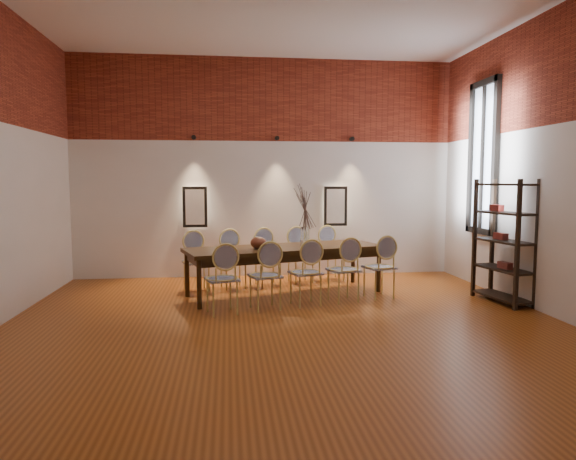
{
  "coord_description": "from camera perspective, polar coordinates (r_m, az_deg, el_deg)",
  "views": [
    {
      "loc": [
        -0.7,
        -6.02,
        1.77
      ],
      "look_at": [
        0.17,
        1.46,
        1.05
      ],
      "focal_mm": 32.0,
      "sensor_mm": 36.0,
      "label": 1
    }
  ],
  "objects": [
    {
      "name": "wall_right",
      "position": [
        7.37,
        28.77,
        6.58
      ],
      "size": [
        0.1,
        7.0,
        4.0
      ],
      "primitive_type": "cube",
      "color": "silver",
      "rests_on": "ground"
    },
    {
      "name": "brick_band_right",
      "position": [
        7.48,
        28.77,
        16.22
      ],
      "size": [
        0.02,
        7.0,
        1.5
      ],
      "primitive_type": "cube",
      "color": "maroon",
      "rests_on": "ground"
    },
    {
      "name": "chair_far_a",
      "position": [
        8.4,
        -10.14,
        -3.52
      ],
      "size": [
        0.54,
        0.54,
        0.94
      ],
      "primitive_type": null,
      "rotation": [
        0.0,
        0.0,
        3.42
      ],
      "color": "#CCBB64",
      "rests_on": "floor"
    },
    {
      "name": "vase",
      "position": [
        8.11,
        1.88,
        -0.7
      ],
      "size": [
        0.14,
        0.14,
        0.3
      ],
      "primitive_type": "cylinder",
      "color": "silver",
      "rests_on": "dining_table"
    },
    {
      "name": "window_glass",
      "position": [
        9.04,
        20.93,
        7.51
      ],
      "size": [
        0.02,
        0.78,
        2.38
      ],
      "primitive_type": "cube",
      "color": "silver",
      "rests_on": "wall_right"
    },
    {
      "name": "chair_near_a",
      "position": [
        6.92,
        -7.35,
        -5.41
      ],
      "size": [
        0.54,
        0.54,
        0.94
      ],
      "primitive_type": null,
      "rotation": [
        0.0,
        0.0,
        0.28
      ],
      "color": "#CCBB64",
      "rests_on": "floor"
    },
    {
      "name": "chair_near_e",
      "position": [
        7.92,
        10.09,
        -4.07
      ],
      "size": [
        0.54,
        0.54,
        0.94
      ],
      "primitive_type": null,
      "rotation": [
        0.0,
        0.0,
        0.28
      ],
      "color": "#CCBB64",
      "rests_on": "floor"
    },
    {
      "name": "chair_far_b",
      "position": [
        8.55,
        -6.12,
        -3.31
      ],
      "size": [
        0.54,
        0.54,
        0.94
      ],
      "primitive_type": null,
      "rotation": [
        0.0,
        0.0,
        3.42
      ],
      "color": "#CCBB64",
      "rests_on": "floor"
    },
    {
      "name": "bowl",
      "position": [
        7.78,
        -3.32,
        -1.42
      ],
      "size": [
        0.24,
        0.24,
        0.18
      ],
      "primitive_type": "ellipsoid",
      "color": "brown",
      "rests_on": "dining_table"
    },
    {
      "name": "chair_far_e",
      "position": [
        9.24,
        4.9,
        -2.65
      ],
      "size": [
        0.54,
        0.54,
        0.94
      ],
      "primitive_type": null,
      "rotation": [
        0.0,
        0.0,
        3.42
      ],
      "color": "#CCBB64",
      "rests_on": "floor"
    },
    {
      "name": "chair_far_d",
      "position": [
        8.98,
        1.42,
        -2.87
      ],
      "size": [
        0.54,
        0.54,
        0.94
      ],
      "primitive_type": null,
      "rotation": [
        0.0,
        0.0,
        3.42
      ],
      "color": "#CCBB64",
      "rests_on": "floor"
    },
    {
      "name": "dining_table",
      "position": [
        8.05,
        -0.33,
        -4.52
      ],
      "size": [
        3.22,
        1.79,
        0.75
      ],
      "primitive_type": "cube",
      "rotation": [
        0.0,
        0.0,
        0.28
      ],
      "color": "#321D0A",
      "rests_on": "floor"
    },
    {
      "name": "dried_branches",
      "position": [
        8.07,
        1.89,
        2.48
      ],
      "size": [
        0.5,
        0.5,
        0.7
      ],
      "primitive_type": null,
      "color": "brown",
      "rests_on": "vase"
    },
    {
      "name": "floor",
      "position": [
        6.31,
        -0.01,
        -10.92
      ],
      "size": [
        7.0,
        7.0,
        0.02
      ],
      "primitive_type": "cube",
      "color": "#9C4D18",
      "rests_on": "ground"
    },
    {
      "name": "wall_front",
      "position": [
        2.58,
        9.37,
        10.49
      ],
      "size": [
        7.0,
        0.1,
        4.0
      ],
      "primitive_type": "cube",
      "color": "silver",
      "rests_on": "ground"
    },
    {
      "name": "chair_near_c",
      "position": [
        7.34,
        1.96,
        -4.75
      ],
      "size": [
        0.54,
        0.54,
        0.94
      ],
      "primitive_type": null,
      "rotation": [
        0.0,
        0.0,
        0.28
      ],
      "color": "#CCBB64",
      "rests_on": "floor"
    },
    {
      "name": "chair_near_b",
      "position": [
        7.11,
        -2.56,
        -5.09
      ],
      "size": [
        0.54,
        0.54,
        0.94
      ],
      "primitive_type": null,
      "rotation": [
        0.0,
        0.0,
        0.28
      ],
      "color": "#CCBB64",
      "rests_on": "floor"
    },
    {
      "name": "brick_band_back",
      "position": [
        9.64,
        -2.49,
        14.29
      ],
      "size": [
        7.0,
        0.02,
        1.5
      ],
      "primitive_type": "cube",
      "color": "maroon",
      "rests_on": "ground"
    },
    {
      "name": "book",
      "position": [
        7.92,
        -2.69,
        -1.83
      ],
      "size": [
        0.3,
        0.24,
        0.03
      ],
      "primitive_type": "cube",
      "rotation": [
        0.0,
        0.0,
        0.28
      ],
      "color": "#7C2058",
      "rests_on": "dining_table"
    },
    {
      "name": "spot_fixture_left",
      "position": [
        9.49,
        -10.43,
        10.09
      ],
      "size": [
        0.08,
        0.1,
        0.08
      ],
      "primitive_type": "cylinder",
      "rotation": [
        1.57,
        0.0,
        0.0
      ],
      "color": "black",
      "rests_on": "wall_back"
    },
    {
      "name": "chair_near_d",
      "position": [
        7.61,
        6.18,
        -4.41
      ],
      "size": [
        0.54,
        0.54,
        0.94
      ],
      "primitive_type": null,
      "rotation": [
        0.0,
        0.0,
        0.28
      ],
      "color": "#CCBB64",
      "rests_on": "floor"
    },
    {
      "name": "niche_right",
      "position": [
        9.69,
        5.27,
        2.66
      ],
      "size": [
        0.36,
        0.06,
        0.66
      ],
      "primitive_type": "cube",
      "color": "#FFEAC6",
      "rests_on": "wall_back"
    },
    {
      "name": "spot_fixture_right",
      "position": [
        9.74,
        7.12,
        10.01
      ],
      "size": [
        0.08,
        0.1,
        0.08
      ],
      "primitive_type": "cylinder",
      "rotation": [
        1.57,
        0.0,
        0.0
      ],
      "color": "black",
      "rests_on": "wall_back"
    },
    {
      "name": "wall_back",
      "position": [
        9.6,
        -2.49,
        6.83
      ],
      "size": [
        7.0,
        0.1,
        4.0
      ],
      "primitive_type": "cube",
      "color": "silver",
      "rests_on": "ground"
    },
    {
      "name": "chair_far_c",
      "position": [
        8.75,
        -2.26,
        -3.09
      ],
      "size": [
        0.54,
        0.54,
        0.94
      ],
      "primitive_type": null,
      "rotation": [
        0.0,
        0.0,
        3.42
      ],
      "color": "#CCBB64",
      "rests_on": "floor"
    },
    {
      "name": "window_mullion",
      "position": [
        9.03,
        20.82,
        7.52
      ],
      "size": [
        0.06,
        0.06,
        2.4
      ],
      "primitive_type": "cube",
      "color": "black",
      "rests_on": "wall_right"
    },
    {
      "name": "spot_fixture_mid",
      "position": [
        9.51,
        -1.23,
        10.17
      ],
      "size": [
        0.08,
        0.1,
        0.08
      ],
      "primitive_type": "cylinder",
      "rotation": [
        1.57,
        0.0,
        0.0
      ],
      "color": "black",
      "rests_on": "wall_back"
    },
    {
      "name": "niche_left",
      "position": [
        9.5,
        -10.28,
        2.54
      ],
      "size": [
        0.36,
        0.06,
        0.66
      ],
      "primitive_type": "cube",
      "color": "#FFEAC6",
      "rests_on": "wall_back"
    },
    {
      "name": "window_frame",
      "position": [
        9.03,
        20.82,
        7.52
      ],
      "size": [
        0.08,
        0.9,
        2.5
      ],
      "primitive_type": "cube",
      "color": "black",
      "rests_on": "wall_right"
    },
    {
      "name": "shelving_rack",
      "position": [
        8.09,
        22.88,
        -1.15
      ],
      "size": [
        0.53,
        1.05,
        1.8
      ],
      "primitive_type": null,
      "rotation": [
        0.0,
        0.0,
        0.16
      ],
      "color": "black",
      "rests_on": "floor"
    }
  ]
}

